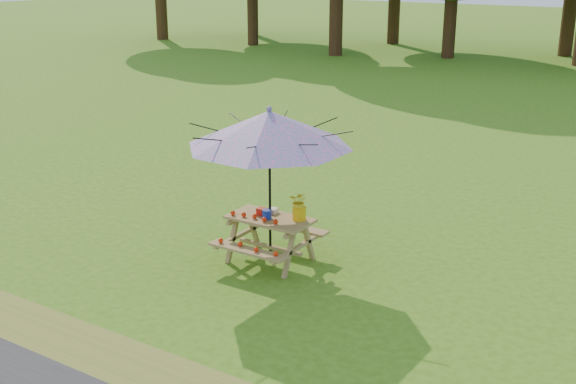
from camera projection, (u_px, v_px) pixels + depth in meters
The scene contains 6 objects.
ground at pixel (422, 321), 8.67m from camera, with size 120.00×120.00×0.00m, color #3F6E14.
picnic_table at pixel (270, 240), 10.26m from camera, with size 1.20×1.32×0.67m.
patio_umbrella at pixel (269, 129), 9.76m from camera, with size 2.96×2.96×2.26m.
produce_bins at pixel (267, 213), 10.19m from camera, with size 0.28×0.38×0.13m.
tomatoes_row at pixel (254, 217), 10.08m from camera, with size 0.77×0.13×0.07m, color red, non-canonical shape.
flower_bucket at pixel (299, 205), 10.00m from camera, with size 0.30×0.27×0.42m.
Camera 1 is at (2.82, -7.41, 4.16)m, focal length 45.00 mm.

